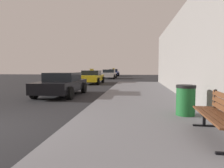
{
  "coord_description": "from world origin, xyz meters",
  "views": [
    {
      "loc": [
        3.73,
        -4.5,
        1.55
      ],
      "look_at": [
        2.76,
        3.7,
        0.89
      ],
      "focal_mm": 33.13,
      "sensor_mm": 36.0,
      "label": 1
    }
  ],
  "objects": [
    {
      "name": "sidewalk",
      "position": [
        4.0,
        0.0,
        0.07
      ],
      "size": [
        4.0,
        32.0,
        0.15
      ],
      "primitive_type": "cube",
      "color": "slate",
      "rests_on": "ground_plane"
    },
    {
      "name": "car_yellow",
      "position": [
        -0.59,
        15.06,
        0.65
      ],
      "size": [
        2.03,
        4.22,
        1.43
      ],
      "rotation": [
        0.0,
        0.0,
        3.14
      ],
      "color": "yellow",
      "rests_on": "ground_plane"
    },
    {
      "name": "trash_bin",
      "position": [
        5.17,
        1.69,
        0.6
      ],
      "size": [
        0.56,
        0.56,
        0.89
      ],
      "color": "#195926",
      "rests_on": "sidewalk"
    },
    {
      "name": "car_blue",
      "position": [
        -0.42,
        32.86,
        0.65
      ],
      "size": [
        1.93,
        4.13,
        1.43
      ],
      "rotation": [
        0.0,
        0.0,
        3.14
      ],
      "color": "#233899",
      "rests_on": "ground_plane"
    },
    {
      "name": "car_white",
      "position": [
        -0.15,
        24.54,
        0.65
      ],
      "size": [
        2.0,
        4.21,
        1.27
      ],
      "rotation": [
        0.0,
        0.0,
        3.14
      ],
      "color": "white",
      "rests_on": "ground_plane"
    },
    {
      "name": "car_black",
      "position": [
        -0.35,
        6.43,
        0.65
      ],
      "size": [
        2.04,
        4.13,
        1.27
      ],
      "rotation": [
        0.0,
        0.0,
        3.14
      ],
      "color": "black",
      "rests_on": "ground_plane"
    },
    {
      "name": "bench",
      "position": [
        5.39,
        -0.29,
        0.67
      ],
      "size": [
        0.59,
        1.91,
        0.89
      ],
      "rotation": [
        0.0,
        0.0,
        -0.05
      ],
      "color": "brown",
      "rests_on": "sidewalk"
    }
  ]
}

